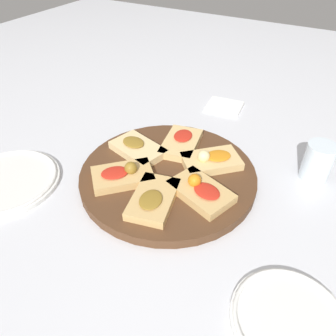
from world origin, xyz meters
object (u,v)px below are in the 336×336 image
Objects in this scene: serving_board at (168,175)px; napkin_stack at (224,106)px; water_glass at (318,162)px; plate_left at (290,320)px; plate_right at (7,181)px.

serving_board reaches higher than napkin_stack.
serving_board is 4.52× the size of water_glass.
serving_board is 0.36m from water_glass.
plate_left is 1.72× the size of napkin_stack.
napkin_stack is (0.32, -0.23, -0.04)m from water_glass.
plate_left reaches higher than napkin_stack.
serving_board is at bearing -148.18° from plate_right.
plate_right is at bearing 62.64° from napkin_stack.
plate_right is (0.68, -0.01, -0.00)m from plate_left.
serving_board is 0.41m from plate_left.
plate_right is 0.69m from napkin_stack.
water_glass is (0.04, -0.40, 0.04)m from plate_left.
serving_board is at bearing -32.04° from plate_left.
water_glass reaches higher than plate_right.
water_glass reaches higher than serving_board.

